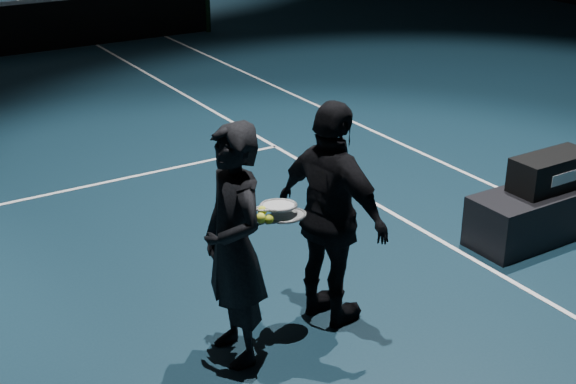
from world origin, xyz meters
name	(u,v)px	position (x,y,z in m)	size (l,w,h in m)	color
net_post_right	(207,4)	(6.40, 0.00, 0.55)	(0.10, 0.10, 1.10)	black
player_bench	(546,211)	(5.03, -9.82, 0.24)	(1.61, 0.54, 0.48)	black
racket_bag	(551,172)	(5.03, -9.82, 0.65)	(0.81, 0.34, 0.32)	black
bag_signature	(566,178)	(5.03, -9.99, 0.65)	(0.38, 0.00, 0.11)	white
player_a	(234,246)	(1.63, -10.00, 0.88)	(0.64, 0.42, 1.76)	black
player_b	(332,216)	(2.48, -9.95, 0.88)	(1.03, 0.43, 1.76)	black
racket_lower	(288,216)	(2.08, -9.98, 0.99)	(0.68, 0.22, 0.03)	black
racket_upper	(279,205)	(2.02, -9.94, 1.07)	(0.68, 0.22, 0.03)	black
tennis_balls	(264,216)	(1.88, -9.98, 1.03)	(0.12, 0.10, 0.12)	yellow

